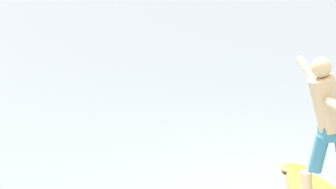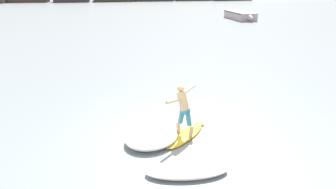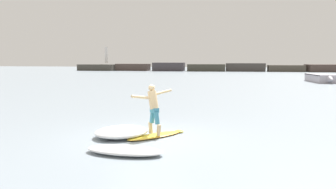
# 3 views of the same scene
# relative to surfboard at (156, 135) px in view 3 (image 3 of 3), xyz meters

# --- Properties ---
(ground_plane) EXTENTS (200.00, 200.00, 0.00)m
(ground_plane) POSITION_rel_surfboard_xyz_m (-0.26, -0.08, -0.04)
(ground_plane) COLOR gray
(rock_jetty_breakwater) EXTENTS (58.73, 5.30, 5.40)m
(rock_jetty_breakwater) POSITION_rel_surfboard_xyz_m (-2.17, 61.92, 0.76)
(rock_jetty_breakwater) COLOR #3F3C36
(rock_jetty_breakwater) RESTS_ON ground
(surfboard) EXTENTS (1.84, 2.00, 0.22)m
(surfboard) POSITION_rel_surfboard_xyz_m (0.00, 0.00, 0.00)
(surfboard) COLOR yellow
(surfboard) RESTS_ON ground
(surfer) EXTENTS (1.15, 1.17, 1.64)m
(surfer) POSITION_rel_surfboard_xyz_m (-0.07, 0.02, 1.00)
(surfer) COLOR #D0B17F
(surfer) RESTS_ON surfboard
(fishing_boat_near_jetty) EXTENTS (2.52, 5.92, 0.90)m
(fishing_boat_near_jetty) POSITION_rel_surfboard_xyz_m (12.78, 28.77, 0.44)
(fishing_boat_near_jetty) COLOR #AFA8B5
(fishing_boat_near_jetty) RESTS_ON ground
(wave_foam_at_tail) EXTENTS (2.36, 2.38, 0.33)m
(wave_foam_at_tail) POSITION_rel_surfboard_xyz_m (-1.11, -0.19, 0.12)
(wave_foam_at_tail) COLOR white
(wave_foam_at_tail) RESTS_ON ground
(wave_foam_at_nose) EXTENTS (2.22, 1.02, 0.21)m
(wave_foam_at_nose) POSITION_rel_surfboard_xyz_m (-0.40, -2.09, 0.06)
(wave_foam_at_nose) COLOR white
(wave_foam_at_nose) RESTS_ON ground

